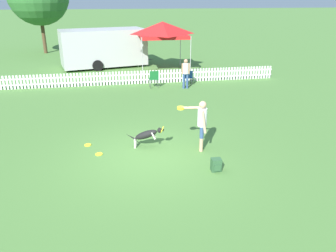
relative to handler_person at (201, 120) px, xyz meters
The scene contains 12 objects.
ground_plane 1.90m from the handler_person, behind, with size 240.00×240.00×0.00m, color #4C7A38.
handler_person is the anchor object (origin of this frame).
leaping_dog 1.72m from the handler_person, 164.48° to the left, with size 1.20×0.48×0.73m.
frisbee_near_handler 3.21m from the handler_person, behind, with size 0.22×0.22×0.02m.
frisbee_near_dog 3.67m from the handler_person, 164.86° to the left, with size 0.22×0.22×0.02m.
backpack_on_grass 1.57m from the handler_person, 86.52° to the right, with size 0.27×0.25×0.36m.
picket_fence 8.62m from the handler_person, 100.84° to the left, with size 16.31×0.04×0.71m.
folding_chair_blue_left 7.91m from the handler_person, 79.27° to the left, with size 0.46×0.48×0.78m.
folding_chair_center 7.49m from the handler_person, 93.01° to the left, with size 0.47×0.49×0.91m.
canopy_tent_main 11.60m from the handler_person, 86.38° to the left, with size 2.89×2.89×2.99m.
spectator_standing 7.19m from the handler_person, 80.58° to the left, with size 0.41×0.27×1.50m.
equipment_trailer 13.80m from the handler_person, 102.16° to the left, with size 6.31×3.47×2.42m.
Camera 1 is at (-0.95, -8.60, 4.41)m, focal length 35.00 mm.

